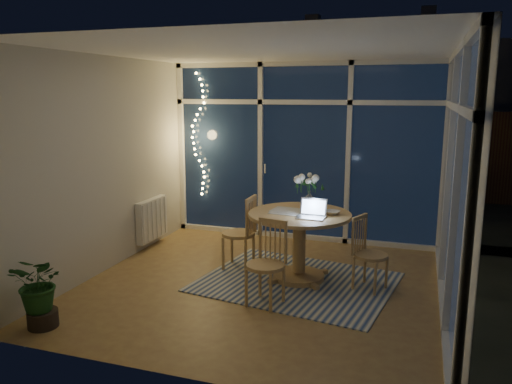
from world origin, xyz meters
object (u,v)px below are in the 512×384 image
dining_table (299,247)px  chair_left (238,232)px  chair_right (371,253)px  laptop (311,208)px  chair_front (265,264)px  potted_plant (40,289)px  flower_vase (309,200)px

dining_table → chair_left: bearing=169.7°
chair_right → laptop: laptop is taller
chair_right → chair_left: bearing=105.1°
chair_left → chair_right: size_ratio=1.11×
laptop → chair_front: bearing=-116.1°
chair_front → potted_plant: bearing=-136.7°
chair_left → laptop: size_ratio=3.11×
chair_right → flower_vase: bearing=92.0°
laptop → potted_plant: (-2.17, -1.74, -0.54)m
laptop → flower_vase: size_ratio=1.43×
dining_table → potted_plant: (-2.00, -1.94, -0.02)m
dining_table → laptop: (0.17, -0.19, 0.51)m
chair_front → potted_plant: size_ratio=1.18×
chair_front → flower_vase: size_ratio=4.27×
chair_left → flower_vase: bearing=95.6°
chair_left → chair_front: bearing=34.5°
dining_table → chair_front: 0.82m
dining_table → potted_plant: dining_table is taller
chair_right → potted_plant: 3.39m
dining_table → chair_front: (-0.16, -0.81, 0.05)m
laptop → potted_plant: 2.83m
chair_front → flower_vase: bearing=89.5°
dining_table → potted_plant: size_ratio=1.56×
laptop → flower_vase: laptop is taller
laptop → flower_vase: (-0.11, 0.42, -0.01)m
chair_left → chair_front: 1.15m
chair_left → flower_vase: (0.87, 0.08, 0.44)m
flower_vase → potted_plant: flower_vase is taller
chair_front → flower_vase: (0.22, 1.03, 0.46)m
laptop → chair_right: bearing=14.8°
chair_front → laptop: 0.84m
chair_left → potted_plant: size_ratio=1.23×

